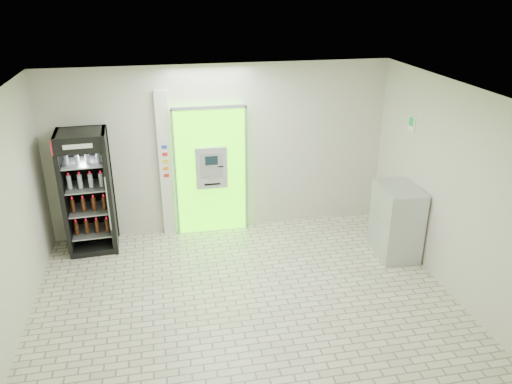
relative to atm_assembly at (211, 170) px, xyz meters
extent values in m
plane|color=beige|center=(0.20, -2.41, -1.17)|extent=(6.00, 6.00, 0.00)
plane|color=beige|center=(0.20, 0.09, 0.33)|extent=(6.00, 0.00, 6.00)
plane|color=beige|center=(0.20, -4.91, 0.33)|extent=(6.00, 0.00, 6.00)
plane|color=beige|center=(-2.80, -2.41, 0.33)|extent=(0.00, 5.00, 5.00)
plane|color=beige|center=(3.20, -2.41, 0.33)|extent=(0.00, 5.00, 5.00)
plane|color=white|center=(0.20, -2.41, 1.83)|extent=(6.00, 6.00, 0.00)
cube|color=#49FF03|center=(0.00, 0.02, -0.02)|extent=(1.20, 0.12, 2.30)
cube|color=gray|center=(0.00, -0.05, 1.13)|extent=(1.28, 0.04, 0.06)
cube|color=gray|center=(-0.63, -0.05, -0.02)|extent=(0.04, 0.04, 2.30)
cube|color=gray|center=(0.63, -0.05, -0.02)|extent=(0.04, 0.04, 2.30)
cube|color=black|center=(0.10, -0.04, -0.67)|extent=(0.62, 0.01, 0.67)
cube|color=black|center=(-0.34, -0.04, 0.81)|extent=(0.22, 0.01, 0.18)
cube|color=#B1B4B9|center=(0.00, -0.09, 0.08)|extent=(0.55, 0.12, 0.75)
cube|color=black|center=(0.00, -0.16, 0.23)|extent=(0.22, 0.01, 0.16)
cube|color=gray|center=(0.00, -0.16, -0.05)|extent=(0.16, 0.01, 0.12)
cube|color=black|center=(0.16, -0.16, 0.11)|extent=(0.09, 0.01, 0.02)
cube|color=black|center=(0.00, -0.16, -0.21)|extent=(0.28, 0.01, 0.03)
cube|color=silver|center=(-0.78, 0.04, 0.13)|extent=(0.22, 0.10, 2.60)
cube|color=#193FB2|center=(-0.78, -0.02, 0.48)|extent=(0.09, 0.01, 0.06)
cube|color=red|center=(-0.78, -0.02, 0.35)|extent=(0.09, 0.01, 0.06)
cube|color=yellow|center=(-0.78, -0.02, 0.22)|extent=(0.09, 0.01, 0.06)
cube|color=orange|center=(-0.78, -0.02, 0.09)|extent=(0.09, 0.01, 0.06)
cube|color=red|center=(-0.78, -0.02, -0.04)|extent=(0.09, 0.01, 0.06)
cube|color=black|center=(-2.08, -0.28, -0.14)|extent=(0.82, 0.75, 2.07)
cube|color=black|center=(-2.08, 0.05, -0.14)|extent=(0.78, 0.10, 2.07)
cube|color=red|center=(-2.08, -0.62, 0.76)|extent=(0.76, 0.05, 0.25)
cube|color=white|center=(-2.08, -0.63, 0.76)|extent=(0.43, 0.03, 0.07)
cube|color=black|center=(-2.08, -0.28, -1.12)|extent=(0.82, 0.75, 0.10)
cylinder|color=gray|center=(-1.74, -0.65, -0.22)|extent=(0.03, 0.03, 0.93)
cube|color=gray|center=(-2.08, -0.28, -0.86)|extent=(0.69, 0.64, 0.02)
cube|color=gray|center=(-2.08, -0.28, -0.45)|extent=(0.69, 0.64, 0.02)
cube|color=gray|center=(-2.08, -0.28, -0.03)|extent=(0.69, 0.64, 0.02)
cube|color=gray|center=(-2.08, -0.28, 0.38)|extent=(0.69, 0.64, 0.02)
cube|color=#B1B4B9|center=(2.89, -1.46, -0.57)|extent=(0.66, 0.94, 1.20)
cube|color=gray|center=(2.59, -1.46, -0.51)|extent=(0.06, 0.88, 0.01)
cube|color=white|center=(3.19, -1.01, 0.95)|extent=(0.02, 0.22, 0.26)
cube|color=#0C8B2C|center=(3.18, -1.01, 0.98)|extent=(0.00, 0.14, 0.14)
camera|label=1|loc=(-0.83, -8.25, 3.10)|focal=35.00mm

